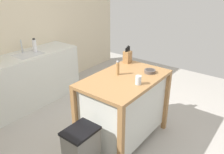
% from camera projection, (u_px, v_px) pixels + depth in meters
% --- Properties ---
extents(ground_plane, '(6.17, 6.17, 0.00)m').
position_uv_depth(ground_plane, '(114.00, 139.00, 3.18)').
color(ground_plane, '#ADA8A0').
rests_on(ground_plane, ground).
extents(wall_back, '(5.17, 0.10, 2.60)m').
position_uv_depth(wall_back, '(13.00, 26.00, 3.84)').
color(wall_back, beige).
rests_on(wall_back, ground).
extents(kitchen_island, '(1.16, 0.75, 0.92)m').
position_uv_depth(kitchen_island, '(124.00, 106.00, 3.00)').
color(kitchen_island, '#9E7042').
rests_on(kitchen_island, ground).
extents(knife_block, '(0.11, 0.09, 0.25)m').
position_uv_depth(knife_block, '(127.00, 56.00, 3.28)').
color(knife_block, '#9E7042').
rests_on(knife_block, kitchen_island).
extents(bowl_stoneware_deep, '(0.15, 0.15, 0.04)m').
position_uv_depth(bowl_stoneware_deep, '(150.00, 71.00, 2.96)').
color(bowl_stoneware_deep, '#564C47').
rests_on(bowl_stoneware_deep, kitchen_island).
extents(drinking_cup, '(0.07, 0.07, 0.11)m').
position_uv_depth(drinking_cup, '(138.00, 80.00, 2.63)').
color(drinking_cup, silver).
rests_on(drinking_cup, kitchen_island).
extents(pepper_grinder, '(0.04, 0.04, 0.19)m').
position_uv_depth(pepper_grinder, '(118.00, 68.00, 2.88)').
color(pepper_grinder, '#AD7F4C').
rests_on(pepper_grinder, kitchen_island).
extents(trash_bin, '(0.36, 0.28, 0.63)m').
position_uv_depth(trash_bin, '(82.00, 153.00, 2.47)').
color(trash_bin, slate).
rests_on(trash_bin, ground).
extents(sink_counter, '(1.68, 0.60, 0.89)m').
position_uv_depth(sink_counter, '(31.00, 78.00, 3.97)').
color(sink_counter, silver).
rests_on(sink_counter, ground).
extents(sink_faucet, '(0.02, 0.02, 0.22)m').
position_uv_depth(sink_faucet, '(22.00, 46.00, 3.82)').
color(sink_faucet, '#B7BCC1').
rests_on(sink_faucet, sink_counter).
extents(bottle_spray_cleaner, '(0.07, 0.07, 0.23)m').
position_uv_depth(bottle_spray_cleaner, '(35.00, 45.00, 3.88)').
color(bottle_spray_cleaner, white).
rests_on(bottle_spray_cleaner, sink_counter).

